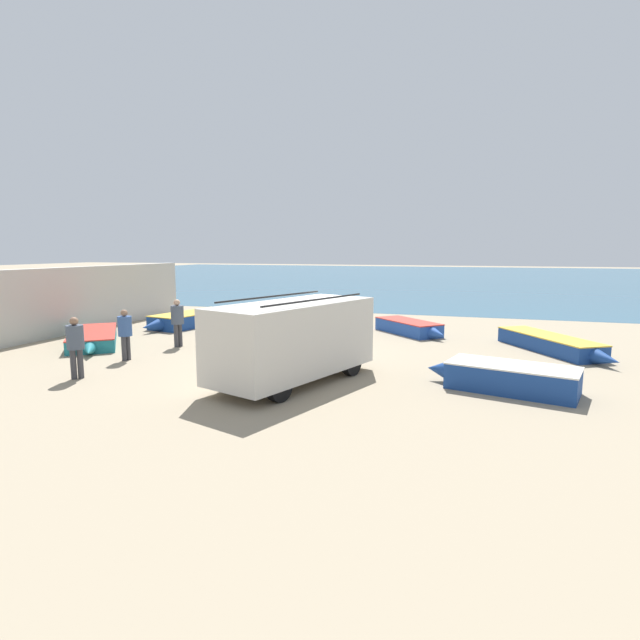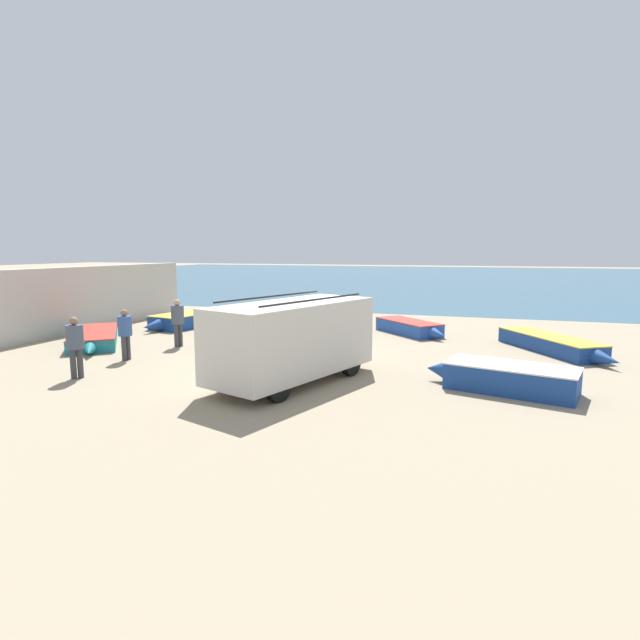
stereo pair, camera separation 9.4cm
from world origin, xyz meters
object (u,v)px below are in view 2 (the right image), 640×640
parked_van (294,338)px  fishing_rowboat_2 (94,338)px  fishing_rowboat_3 (192,319)px  fisherman_2 (125,330)px  fisherman_1 (178,318)px  fishing_rowboat_1 (410,327)px  fishing_rowboat_4 (553,344)px  fishing_rowboat_0 (290,327)px  fisherman_0 (75,342)px  fishing_rowboat_5 (505,377)px

parked_van → fishing_rowboat_2: (-9.18, 2.75, -0.96)m
parked_van → fishing_rowboat_3: size_ratio=1.02×
fishing_rowboat_3 → fisherman_2: 7.44m
fisherman_1 → fishing_rowboat_1: bearing=-126.3°
fishing_rowboat_2 → fishing_rowboat_4: 16.80m
fishing_rowboat_0 → fishing_rowboat_3: (-5.23, 0.76, 0.03)m
parked_van → fishing_rowboat_0: bearing=41.3°
parked_van → fisherman_0: 6.08m
fishing_rowboat_3 → fisherman_1: size_ratio=3.01×
fishing_rowboat_1 → fishing_rowboat_4: fishing_rowboat_4 is taller
fishing_rowboat_4 → fisherman_0: (-13.08, -8.01, 0.75)m
fishing_rowboat_3 → fisherman_0: fisherman_0 is taller
fishing_rowboat_5 → fisherman_0: (-11.29, -2.38, 0.69)m
fishing_rowboat_1 → fisherman_0: 12.96m
parked_van → fisherman_0: (-5.89, -1.49, -0.17)m
fisherman_0 → fisherman_1: bearing=131.1°
fishing_rowboat_0 → fishing_rowboat_2: bearing=155.9°
fishing_rowboat_4 → fisherman_2: bearing=-98.4°
fishing_rowboat_1 → fishing_rowboat_3: fishing_rowboat_3 is taller
fishing_rowboat_1 → fishing_rowboat_3: 10.16m
fishing_rowboat_4 → fishing_rowboat_5: bearing=-49.1°
parked_van → fishing_rowboat_4: (7.19, 6.52, -0.92)m
fishing_rowboat_5 → fisherman_1: bearing=2.4°
fisherman_0 → fisherman_2: size_ratio=1.04×
fisherman_2 → parked_van: bearing=-178.9°
parked_van → fishing_rowboat_0: (-2.96, 7.23, -0.91)m
fishing_rowboat_0 → fisherman_0: (-2.93, -8.72, 0.75)m
fishing_rowboat_5 → fisherman_2: fisherman_2 is taller
fishing_rowboat_5 → fisherman_2: size_ratio=2.36×
fisherman_1 → fisherman_0: bearing=108.1°
fishing_rowboat_2 → fisherman_2: size_ratio=2.81×
fishing_rowboat_1 → fishing_rowboat_4: size_ratio=0.69×
fisherman_0 → fisherman_1: fisherman_1 is taller
fishing_rowboat_1 → fishing_rowboat_3: bearing=-129.8°
fishing_rowboat_3 → fishing_rowboat_5: (13.59, -7.10, 0.03)m
fishing_rowboat_0 → fisherman_0: fisherman_0 is taller
fishing_rowboat_1 → fishing_rowboat_5: size_ratio=0.87×
fisherman_2 → fisherman_0: bearing=105.5°
fishing_rowboat_5 → fisherman_2: bearing=14.9°
fishing_rowboat_5 → fishing_rowboat_2: bearing=7.5°
fishing_rowboat_3 → parked_van: bearing=57.6°
fishing_rowboat_1 → fisherman_2: size_ratio=2.06×
fishing_rowboat_2 → fishing_rowboat_4: bearing=63.9°
fishing_rowboat_1 → fishing_rowboat_2: fishing_rowboat_1 is taller
fishing_rowboat_3 → fishing_rowboat_4: bearing=96.4°
parked_van → fisherman_2: parked_van is taller
fishing_rowboat_0 → fisherman_2: fisherman_2 is taller
fishing_rowboat_0 → fishing_rowboat_1: size_ratio=1.18×
fishing_rowboat_0 → fisherman_1: (-2.89, -3.88, 0.76)m
fishing_rowboat_2 → fishing_rowboat_3: 5.33m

